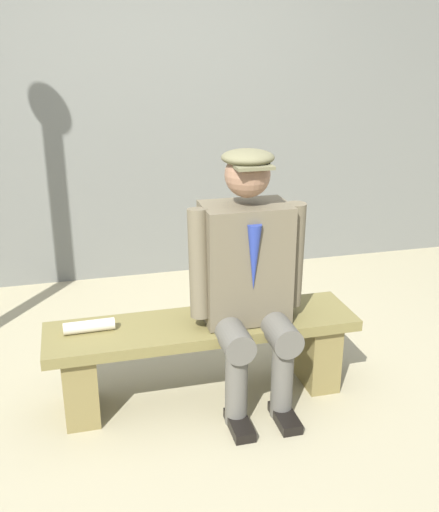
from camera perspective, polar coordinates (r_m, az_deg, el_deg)
name	(u,v)px	position (r m, az deg, el deg)	size (l,w,h in m)	color
ground_plane	(204,394)	(3.25, -1.54, -13.22)	(30.00, 30.00, 0.00)	tan
bench	(203,347)	(3.10, -1.59, -8.77)	(1.59, 0.40, 0.43)	olive
seated_man	(248,272)	(2.92, 2.76, -1.54)	(0.59, 0.60, 1.31)	brown
rolled_magazine	(89,326)	(2.99, -12.47, -6.64)	(0.06, 0.06, 0.25)	beige
stadium_wall	(146,137)	(4.67, -7.09, 11.30)	(12.00, 0.24, 2.16)	slate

